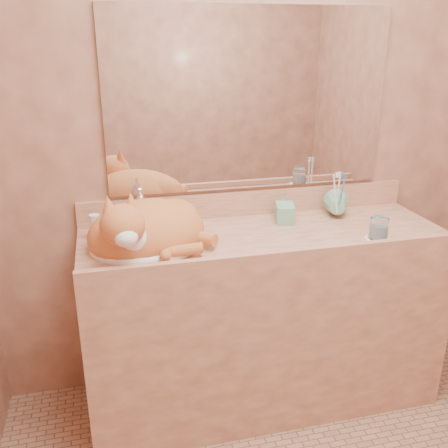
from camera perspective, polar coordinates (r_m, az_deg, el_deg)
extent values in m
cube|color=brown|center=(2.33, 2.88, 10.49)|extent=(2.40, 0.02, 2.50)
cube|color=white|center=(2.30, 3.03, 13.87)|extent=(1.30, 0.02, 0.80)
imported|color=#6FB390|center=(2.27, 7.18, 1.99)|extent=(0.10, 0.10, 0.18)
imported|color=#6FB390|center=(2.39, 12.84, 1.70)|extent=(0.16, 0.16, 0.11)
cylinder|color=white|center=(2.20, 17.15, -1.70)|extent=(0.11, 0.11, 0.01)
cylinder|color=white|center=(2.19, 17.28, -0.47)|extent=(0.08, 0.08, 0.09)
cylinder|color=white|center=(2.18, -14.51, -0.29)|extent=(0.04, 0.04, 0.11)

